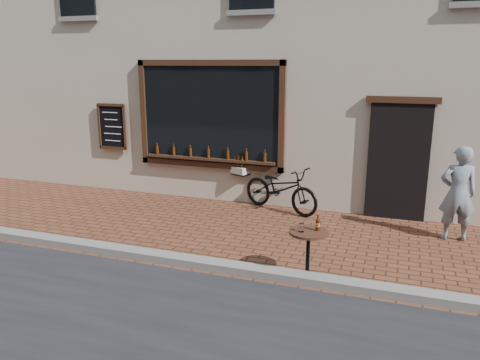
% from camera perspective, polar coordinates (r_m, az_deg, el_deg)
% --- Properties ---
extents(ground, '(90.00, 90.00, 0.00)m').
position_cam_1_polar(ground, '(6.61, 0.20, -12.05)').
color(ground, '#582F1C').
rests_on(ground, ground).
extents(kerb, '(90.00, 0.25, 0.12)m').
position_cam_1_polar(kerb, '(6.75, 0.77, -10.89)').
color(kerb, slate).
rests_on(kerb, ground).
extents(cargo_bicycle, '(2.08, 1.28, 0.98)m').
position_cam_1_polar(cargo_bicycle, '(9.42, 4.81, -0.95)').
color(cargo_bicycle, black).
rests_on(cargo_bicycle, ground).
extents(bistro_table, '(0.54, 0.54, 0.93)m').
position_cam_1_polar(bistro_table, '(6.52, 8.34, -7.81)').
color(bistro_table, black).
rests_on(bistro_table, ground).
extents(pedestrian, '(0.64, 0.47, 1.62)m').
position_cam_1_polar(pedestrian, '(8.54, 25.01, -1.50)').
color(pedestrian, slate).
rests_on(pedestrian, ground).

